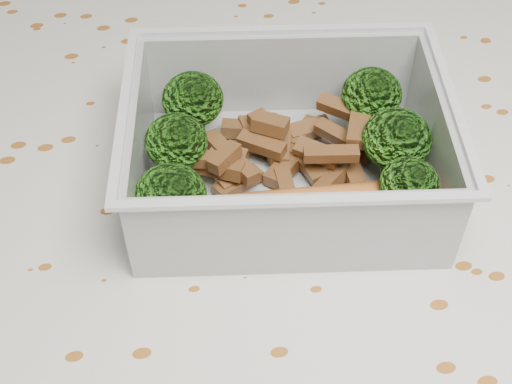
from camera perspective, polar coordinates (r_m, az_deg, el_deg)
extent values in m
cube|color=brown|center=(0.43, 0.18, -3.59)|extent=(1.40, 0.90, 0.04)
cube|color=silver|center=(0.41, 0.19, -1.61)|extent=(1.46, 0.96, 0.01)
cube|color=silver|center=(0.42, 2.40, 0.85)|extent=(0.19, 0.16, 0.00)
cube|color=silver|center=(0.45, 1.99, 9.41)|extent=(0.17, 0.03, 0.06)
cube|color=silver|center=(0.36, 3.19, -3.30)|extent=(0.17, 0.03, 0.06)
cube|color=silver|center=(0.41, 14.08, 3.94)|extent=(0.02, 0.12, 0.06)
cube|color=silver|center=(0.40, -9.35, 3.42)|extent=(0.02, 0.12, 0.06)
cube|color=silver|center=(0.43, 2.06, 12.83)|extent=(0.18, 0.03, 0.00)
cube|color=silver|center=(0.33, 3.46, -0.73)|extent=(0.18, 0.03, 0.00)
cube|color=silver|center=(0.40, 15.50, 7.00)|extent=(0.03, 0.13, 0.00)
cube|color=silver|center=(0.38, -10.55, 6.53)|extent=(0.03, 0.13, 0.00)
cylinder|color=#608C3F|center=(0.44, -4.89, 5.26)|extent=(0.01, 0.01, 0.02)
ellipsoid|color=#348119|center=(0.43, -5.08, 7.40)|extent=(0.04, 0.04, 0.03)
cylinder|color=#608C3F|center=(0.45, 8.91, 5.61)|extent=(0.01, 0.01, 0.02)
ellipsoid|color=#348119|center=(0.43, 9.24, 7.72)|extent=(0.04, 0.04, 0.03)
cylinder|color=#608C3F|center=(0.42, -6.16, 1.90)|extent=(0.01, 0.01, 0.02)
ellipsoid|color=#348119|center=(0.40, -6.41, 4.04)|extent=(0.04, 0.04, 0.03)
cylinder|color=#608C3F|center=(0.42, 10.77, 2.04)|extent=(0.01, 0.01, 0.02)
ellipsoid|color=#348119|center=(0.41, 11.19, 4.15)|extent=(0.04, 0.04, 0.03)
cylinder|color=#608C3F|center=(0.39, -6.56, -2.45)|extent=(0.01, 0.01, 0.02)
ellipsoid|color=#348119|center=(0.37, -6.84, -0.33)|extent=(0.04, 0.04, 0.03)
cylinder|color=#608C3F|center=(0.40, 11.67, -1.45)|extent=(0.01, 0.01, 0.02)
ellipsoid|color=#348119|center=(0.38, 12.16, 0.65)|extent=(0.03, 0.03, 0.03)
cube|color=brown|center=(0.42, 0.46, 3.80)|extent=(0.03, 0.02, 0.01)
cube|color=brown|center=(0.40, -3.66, 2.62)|extent=(0.02, 0.01, 0.01)
cube|color=brown|center=(0.44, 4.24, 5.02)|extent=(0.03, 0.02, 0.01)
cube|color=brown|center=(0.41, -2.21, 2.90)|extent=(0.02, 0.02, 0.01)
cube|color=brown|center=(0.42, 1.16, 5.44)|extent=(0.02, 0.02, 0.01)
cube|color=brown|center=(0.42, 4.36, 2.07)|extent=(0.02, 0.03, 0.01)
cube|color=brown|center=(0.41, -1.42, 0.78)|extent=(0.03, 0.02, 0.01)
cube|color=brown|center=(0.42, 8.23, 5.01)|extent=(0.02, 0.03, 0.01)
cube|color=brown|center=(0.41, 5.89, 0.68)|extent=(0.03, 0.03, 0.01)
cube|color=brown|center=(0.43, 6.51, 6.78)|extent=(0.02, 0.02, 0.01)
cube|color=brown|center=(0.40, -2.51, 2.76)|extent=(0.02, 0.02, 0.01)
cube|color=brown|center=(0.43, 8.00, 3.61)|extent=(0.02, 0.03, 0.01)
cube|color=brown|center=(0.44, -0.29, 4.73)|extent=(0.02, 0.03, 0.01)
cube|color=brown|center=(0.44, 0.60, 5.10)|extent=(0.02, 0.03, 0.01)
cube|color=brown|center=(0.44, 3.77, 4.66)|extent=(0.02, 0.03, 0.01)
cube|color=brown|center=(0.43, 3.18, 3.04)|extent=(0.02, 0.02, 0.01)
cube|color=brown|center=(0.44, -0.77, 5.02)|extent=(0.03, 0.02, 0.01)
cube|color=brown|center=(0.43, 6.69, 4.46)|extent=(0.03, 0.03, 0.01)
cube|color=brown|center=(0.40, 6.03, 3.05)|extent=(0.03, 0.01, 0.01)
cube|color=brown|center=(0.43, 1.35, 3.98)|extent=(0.03, 0.01, 0.01)
cube|color=brown|center=(0.42, 7.74, 1.64)|extent=(0.01, 0.03, 0.01)
cube|color=brown|center=(0.41, -1.72, 1.14)|extent=(0.02, 0.02, 0.01)
cube|color=brown|center=(0.43, 0.77, 5.30)|extent=(0.02, 0.03, 0.01)
cube|color=brown|center=(0.43, 2.06, 3.44)|extent=(0.02, 0.03, 0.01)
cube|color=brown|center=(0.41, -1.23, 2.04)|extent=(0.02, 0.03, 0.01)
cube|color=brown|center=(0.43, 2.57, 2.75)|extent=(0.02, 0.02, 0.01)
cube|color=brown|center=(0.42, -2.92, 3.59)|extent=(0.02, 0.03, 0.01)
cube|color=brown|center=(0.41, 2.30, 0.68)|extent=(0.01, 0.02, 0.01)
cube|color=brown|center=(0.42, 2.30, 1.88)|extent=(0.03, 0.03, 0.01)
cube|color=brown|center=(0.40, -3.07, 2.01)|extent=(0.03, 0.02, 0.01)
cube|color=brown|center=(0.41, 4.93, 3.16)|extent=(0.03, 0.03, 0.01)
cylinder|color=#CD6C2D|center=(0.39, 3.43, -1.61)|extent=(0.13, 0.04, 0.03)
sphere|color=#CD6C2D|center=(0.40, 12.80, -0.73)|extent=(0.03, 0.03, 0.03)
sphere|color=#CD6C2D|center=(0.38, -6.39, -2.48)|extent=(0.03, 0.03, 0.03)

